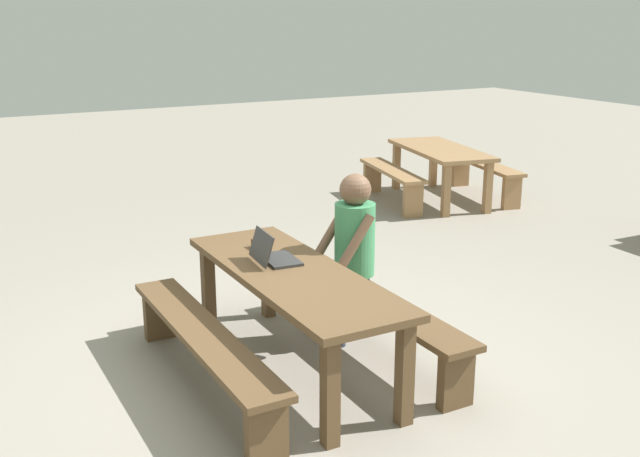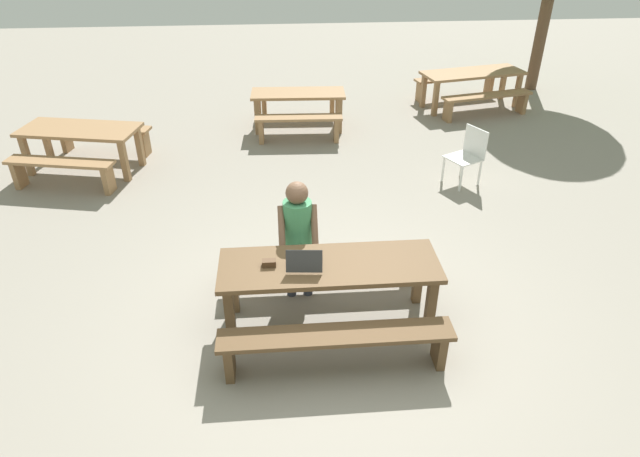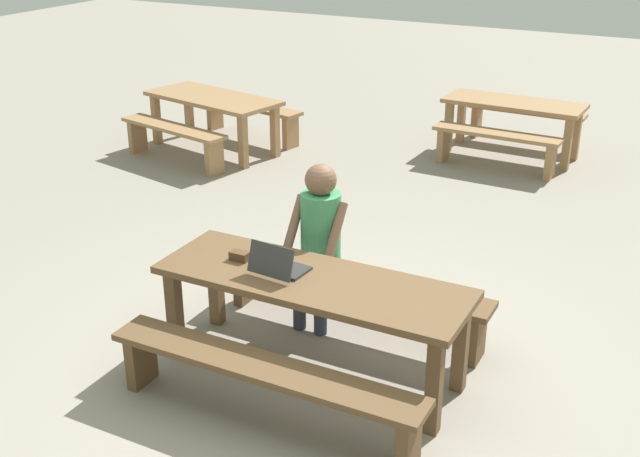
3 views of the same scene
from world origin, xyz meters
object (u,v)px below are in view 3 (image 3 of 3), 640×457
(picnic_table_mid, at_px, (513,111))
(picnic_table_front, at_px, (312,292))
(laptop, at_px, (278,265))
(person_seated, at_px, (319,233))
(small_pouch, at_px, (240,256))
(picnic_table_distant, at_px, (213,105))

(picnic_table_mid, bearing_deg, picnic_table_front, -87.19)
(laptop, distance_m, person_seated, 0.66)
(small_pouch, distance_m, picnic_table_distant, 4.88)
(laptop, relative_size, person_seated, 0.28)
(picnic_table_mid, bearing_deg, laptop, -89.74)
(laptop, bearing_deg, picnic_table_mid, -87.09)
(person_seated, bearing_deg, laptop, -87.16)
(picnic_table_front, distance_m, person_seated, 0.70)
(picnic_table_front, xyz_separation_m, small_pouch, (-0.58, 0.01, 0.14))
(small_pouch, bearing_deg, picnic_table_front, -1.44)
(person_seated, height_order, picnic_table_distant, person_seated)
(laptop, distance_m, small_pouch, 0.34)
(picnic_table_mid, height_order, picnic_table_distant, picnic_table_distant)
(person_seated, relative_size, picnic_table_distant, 0.68)
(picnic_table_mid, bearing_deg, picnic_table_distant, -154.06)
(picnic_table_distant, bearing_deg, person_seated, -33.87)
(small_pouch, height_order, picnic_table_distant, small_pouch)
(picnic_table_distant, bearing_deg, picnic_table_mid, 35.60)
(picnic_table_front, bearing_deg, small_pouch, 178.56)
(small_pouch, xyz_separation_m, person_seated, (0.31, 0.61, -0.01))
(picnic_table_front, height_order, laptop, laptop)
(small_pouch, bearing_deg, picnic_table_mid, 84.40)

